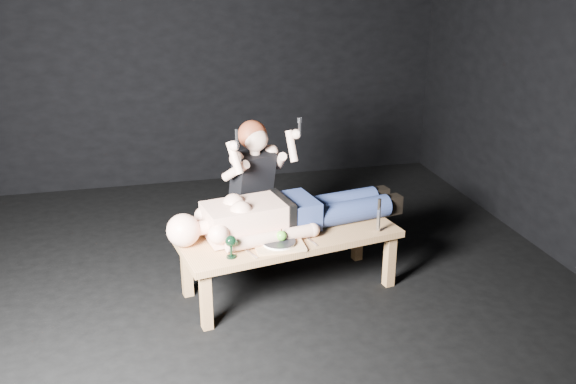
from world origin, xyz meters
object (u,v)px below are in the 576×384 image
object	(u,v)px
table	(290,262)
carving_knife	(379,215)
goblet	(231,247)
lying_man	(290,208)
kneeling_woman	(248,190)
serving_tray	(279,245)

from	to	relation	value
table	carving_knife	bearing A→B (deg)	-20.08
goblet	carving_knife	distance (m)	1.09
lying_man	kneeling_woman	distance (m)	0.47
lying_man	carving_knife	world-z (taller)	lying_man
table	serving_tray	size ratio (longest dim) A/B	4.68
kneeling_woman	carving_knife	world-z (taller)	kneeling_woman
lying_man	carving_knife	xyz separation A→B (m)	(0.59, -0.22, -0.02)
table	kneeling_woman	bearing A→B (deg)	100.53
table	lying_man	distance (m)	0.39
carving_knife	kneeling_woman	bearing A→B (deg)	131.96
serving_tray	goblet	world-z (taller)	goblet
goblet	carving_knife	world-z (taller)	carving_knife
table	kneeling_woman	size ratio (longest dim) A/B	1.28
table	lying_man	world-z (taller)	lying_man
kneeling_woman	goblet	xyz separation A→B (m)	(-0.25, -0.79, -0.08)
lying_man	serving_tray	bearing A→B (deg)	-127.18
lying_man	kneeling_woman	bearing A→B (deg)	109.23
lying_man	serving_tray	xyz separation A→B (m)	(-0.15, -0.29, -0.14)
goblet	carving_knife	xyz separation A→B (m)	(1.08, 0.16, 0.05)
kneeling_woman	carving_knife	bearing A→B (deg)	-58.96
kneeling_woman	goblet	size ratio (longest dim) A/B	7.75
kneeling_woman	carving_knife	xyz separation A→B (m)	(0.83, -0.64, -0.03)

